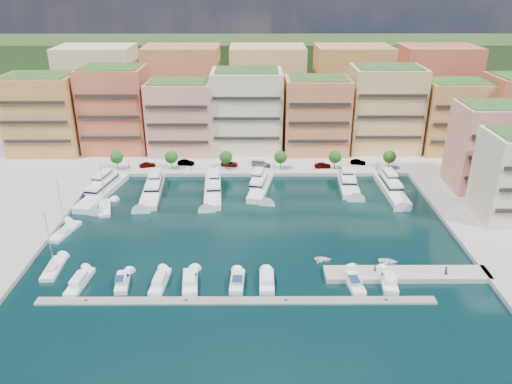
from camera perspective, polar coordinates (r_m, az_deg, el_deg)
ground at (r=117.46m, az=-0.34°, el=-3.72°), size 400.00×400.00×0.00m
north_quay at (r=174.80m, az=-0.31°, el=5.71°), size 220.00×64.00×2.00m
hillside at (r=220.93m, az=-0.29°, el=9.58°), size 240.00×40.00×58.00m
south_pontoon at (r=91.97m, az=-2.28°, el=-12.40°), size 72.00×2.20×0.35m
finger_pier at (r=102.86m, az=16.83°, el=-9.21°), size 32.00×5.00×2.00m
apartment_0 at (r=172.73m, az=-23.03°, el=8.20°), size 22.00×16.50×24.80m
apartment_1 at (r=167.16m, az=-15.78°, el=9.08°), size 20.00×16.50×26.80m
apartment_2 at (r=161.45m, az=-8.60°, el=8.47°), size 20.00×15.50×22.80m
apartment_3 at (r=161.33m, az=-1.04°, el=9.27°), size 22.00×16.50×25.80m
apartment_4 at (r=160.84m, az=6.90°, el=8.69°), size 20.00×15.50×23.80m
apartment_5 at (r=166.49m, az=14.48°, el=9.17°), size 22.00×16.50×26.80m
apartment_6 at (r=172.00m, az=21.75°, el=7.99°), size 20.00×15.50×22.80m
apartment_east_a at (r=144.86m, az=25.09°, el=4.68°), size 18.00×14.50×22.80m
backblock_0 at (r=190.43m, az=-17.43°, el=11.14°), size 26.00×18.00×30.00m
backblock_1 at (r=183.97m, az=-8.29°, el=11.55°), size 26.00×18.00×30.00m
backblock_2 at (r=182.29m, az=1.29°, el=11.68°), size 26.00×18.00×30.00m
backblock_3 at (r=185.50m, az=10.79°, el=11.49°), size 26.00×18.00×30.00m
backblock_4 at (r=193.37m, az=19.71°, el=11.03°), size 26.00×18.00×30.00m
tree_0 at (r=151.75m, az=-15.64°, el=3.85°), size 3.80×3.80×5.65m
tree_1 at (r=148.30m, az=-9.66°, el=3.94°), size 3.80×3.80×5.65m
tree_2 at (r=146.54m, az=-3.46°, el=4.00°), size 3.80×3.80×5.65m
tree_3 at (r=146.51m, az=2.81°, el=4.01°), size 3.80×3.80×5.65m
tree_4 at (r=148.21m, az=9.02°, el=3.98°), size 3.80×3.80×5.65m
tree_5 at (r=151.60m, az=15.01°, el=3.90°), size 3.80×3.80×5.65m
lamppost_0 at (r=148.95m, az=-14.33°, el=3.24°), size 0.30×0.30×4.20m
lamppost_1 at (r=145.61m, az=-7.44°, el=3.32°), size 0.30×0.30×4.20m
lamppost_2 at (r=144.46m, az=-0.32°, el=3.36°), size 0.30×0.30×4.20m
lamppost_3 at (r=145.54m, az=6.79°, el=3.35°), size 0.30×0.30×4.20m
lamppost_4 at (r=148.81m, az=13.70°, el=3.29°), size 0.30×0.30×4.20m
yacht_0 at (r=139.28m, az=-17.07°, el=0.30°), size 8.86×24.16×7.30m
yacht_1 at (r=136.65m, az=-11.69°, el=0.38°), size 6.15×22.54×7.30m
yacht_2 at (r=134.56m, az=-4.93°, el=0.48°), size 5.74×22.09×7.30m
yacht_3 at (r=135.67m, az=0.48°, el=0.78°), size 7.54×18.61×7.30m
yacht_5 at (r=139.15m, az=10.50°, el=0.96°), size 5.62×15.88×7.30m
yacht_6 at (r=139.34m, az=15.15°, el=0.54°), size 5.06×21.35×7.30m
cruiser_0 at (r=101.57m, az=-19.51°, el=-9.70°), size 3.38×9.38×2.55m
cruiser_1 at (r=99.20m, az=-15.01°, el=-9.91°), size 3.24×7.45×2.66m
cruiser_2 at (r=97.67m, az=-10.92°, el=-10.07°), size 3.08×8.80×2.55m
cruiser_3 at (r=96.79m, az=-7.54°, el=-10.16°), size 3.58×8.64×2.55m
cruiser_4 at (r=96.05m, az=-2.17°, el=-10.22°), size 2.87×7.55×2.66m
cruiser_5 at (r=96.05m, az=1.25°, el=-10.22°), size 2.84×7.50×2.55m
cruiser_7 at (r=97.81m, az=11.06°, el=-10.02°), size 3.50×8.84×2.66m
cruiser_8 at (r=99.35m, az=14.91°, el=-9.86°), size 3.46×7.94×2.55m
sailboat_1 at (r=121.48m, az=-20.99°, el=-4.30°), size 4.98×10.16×13.20m
sailboat_0 at (r=107.96m, az=-22.12°, el=-8.16°), size 3.14×8.77×13.20m
sailboat_2 at (r=130.01m, az=-16.89°, el=-1.82°), size 5.08×9.94×13.20m
tender_0 at (r=104.10m, az=7.62°, el=-7.62°), size 3.68×2.71×0.74m
tender_2 at (r=105.91m, az=14.86°, el=-7.67°), size 4.44×3.58×0.81m
tender_3 at (r=107.79m, az=20.76°, el=-7.95°), size 1.59×1.44×0.72m
tender_1 at (r=103.65m, az=11.12°, el=-8.04°), size 1.64×1.50×0.73m
car_0 at (r=152.36m, az=-12.32°, el=3.10°), size 5.10×3.09×1.63m
car_1 at (r=151.86m, az=-8.02°, el=3.35°), size 5.09×2.37×1.62m
car_2 at (r=149.97m, az=-3.06°, el=3.26°), size 5.53×3.18×1.45m
car_3 at (r=149.51m, az=0.57°, el=3.26°), size 6.01×4.00×1.62m
car_4 at (r=149.66m, az=7.62°, el=3.07°), size 4.98×2.22×1.66m
car_5 at (r=153.99m, az=11.58°, el=3.36°), size 4.82×2.54×1.51m
person_0 at (r=100.20m, az=13.44°, el=-8.51°), size 0.69×0.70×1.63m
person_1 at (r=103.44m, az=20.84°, el=-8.38°), size 1.03×0.91×1.79m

